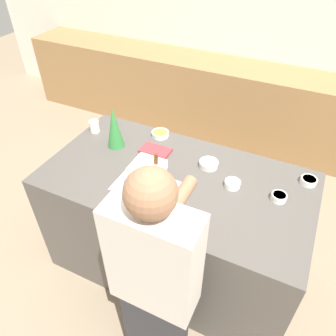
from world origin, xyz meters
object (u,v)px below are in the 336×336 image
object	(u,v)px
decorative_tree	(114,128)
person	(155,289)
baking_tray	(148,187)
gingerbread_house	(148,175)
candy_bowl_far_right	(209,164)
candy_bowl_front_corner	(233,184)
candy_bowl_beside_tree	(160,134)
candy_bowl_far_left	(309,181)
candy_bowl_behind_tray	(279,197)
cookbook	(156,151)
mug	(94,126)

from	to	relation	value
decorative_tree	person	distance (m)	1.23
baking_tray	gingerbread_house	distance (m)	0.10
candy_bowl_far_right	candy_bowl_front_corner	world-z (taller)	same
baking_tray	candy_bowl_beside_tree	xyz separation A→B (m)	(-0.20, 0.57, 0.02)
candy_bowl_far_left	candy_bowl_behind_tray	distance (m)	0.29
candy_bowl_far_right	cookbook	size ratio (longest dim) A/B	0.60
candy_bowl_far_right	gingerbread_house	bearing A→B (deg)	-126.61
person	mug	bearing A→B (deg)	137.25
mug	candy_bowl_beside_tree	bearing A→B (deg)	18.72
candy_bowl_far_left	cookbook	world-z (taller)	candy_bowl_far_left
mug	baking_tray	bearing A→B (deg)	-29.44
mug	candy_bowl_behind_tray	bearing A→B (deg)	-5.42
baking_tray	gingerbread_house	bearing A→B (deg)	31.49
candy_bowl_beside_tree	candy_bowl_far_left	world-z (taller)	candy_bowl_far_left
candy_bowl_far_left	candy_bowl_beside_tree	bearing A→B (deg)	176.45
cookbook	mug	bearing A→B (deg)	176.99
candy_bowl_beside_tree	cookbook	world-z (taller)	candy_bowl_beside_tree
cookbook	person	bearing A→B (deg)	-62.70
candy_bowl_far_left	baking_tray	bearing A→B (deg)	-151.97
mug	person	size ratio (longest dim) A/B	0.06
candy_bowl_beside_tree	person	distance (m)	1.29
mug	candy_bowl_far_right	bearing A→B (deg)	-1.30
decorative_tree	candy_bowl_beside_tree	world-z (taller)	decorative_tree
decorative_tree	candy_bowl_beside_tree	distance (m)	0.39
gingerbread_house	cookbook	bearing A→B (deg)	110.61
candy_bowl_far_right	person	distance (m)	0.97
decorative_tree	candy_bowl_far_left	bearing A→B (deg)	7.80
candy_bowl_behind_tray	gingerbread_house	bearing A→B (deg)	-162.02
gingerbread_house	mug	xyz separation A→B (m)	(-0.71, 0.40, -0.06)
candy_bowl_front_corner	baking_tray	bearing A→B (deg)	-153.26
gingerbread_house	candy_bowl_far_left	size ratio (longest dim) A/B	2.42
gingerbread_house	mug	size ratio (longest dim) A/B	2.67
gingerbread_house	person	world-z (taller)	person
cookbook	mug	size ratio (longest dim) A/B	2.28
cookbook	person	xyz separation A→B (m)	(0.49, -0.95, -0.10)
candy_bowl_front_corner	person	world-z (taller)	person
baking_tray	decorative_tree	bearing A→B (deg)	145.21
gingerbread_house	candy_bowl_front_corner	size ratio (longest dim) A/B	2.50
gingerbread_house	candy_bowl_far_left	xyz separation A→B (m)	(0.94, 0.50, -0.09)
candy_bowl_behind_tray	candy_bowl_beside_tree	bearing A→B (deg)	162.45
baking_tray	candy_bowl_front_corner	xyz separation A→B (m)	(0.50, 0.25, 0.02)
decorative_tree	cookbook	xyz separation A→B (m)	(0.31, 0.06, -0.15)
candy_bowl_far_left	person	world-z (taller)	person
candy_bowl_beside_tree	person	size ratio (longest dim) A/B	0.08
candy_bowl_far_right	candy_bowl_beside_tree	bearing A→B (deg)	157.98
decorative_tree	mug	distance (m)	0.30
candy_bowl_behind_tray	person	bearing A→B (deg)	-117.80
candy_bowl_behind_tray	baking_tray	bearing A→B (deg)	-162.02
candy_bowl_beside_tree	baking_tray	bearing A→B (deg)	-70.67
candy_bowl_front_corner	person	distance (m)	0.85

